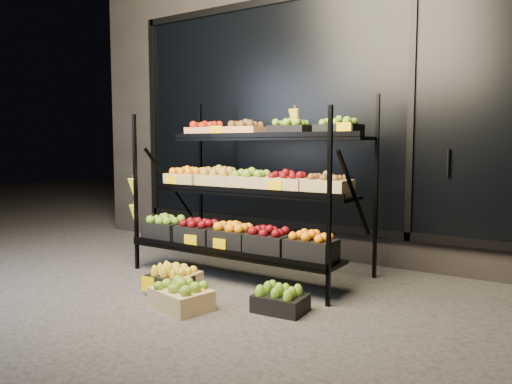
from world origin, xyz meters
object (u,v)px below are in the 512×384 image
Objects in this scene: display_rack at (247,191)px; floor_crate_left at (178,276)px; floor_crate_midleft at (170,279)px; floor_crate_midright at (181,295)px.

display_rack is 0.99m from floor_crate_left.
floor_crate_midright is (0.42, -0.32, 0.01)m from floor_crate_midleft.
display_rack is 1.06m from floor_crate_midleft.
floor_crate_midright reaches higher than floor_crate_left.
floor_crate_midright is (0.42, -0.42, 0.01)m from floor_crate_left.
display_rack is 1.28m from floor_crate_midright.
floor_crate_midleft is 0.53m from floor_crate_midright.
floor_crate_midright is at bearing -81.94° from display_rack.
floor_crate_midright is at bearing -31.24° from floor_crate_midleft.
display_rack reaches higher than floor_crate_left.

